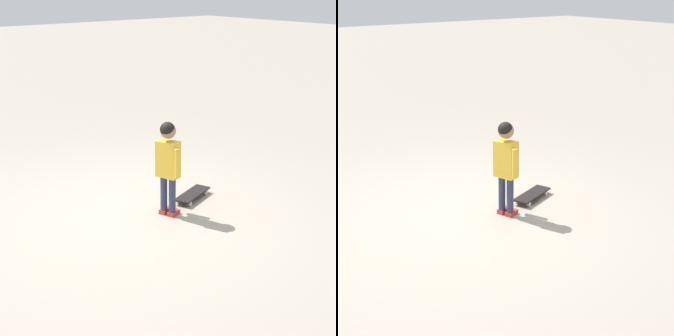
{
  "view_description": "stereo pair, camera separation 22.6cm",
  "coord_description": "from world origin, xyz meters",
  "views": [
    {
      "loc": [
        4.3,
        -2.89,
        2.43
      ],
      "look_at": [
        0.3,
        0.39,
        0.55
      ],
      "focal_mm": 54.99,
      "sensor_mm": 36.0,
      "label": 1
    },
    {
      "loc": [
        4.44,
        -2.71,
        2.43
      ],
      "look_at": [
        0.3,
        0.39,
        0.55
      ],
      "focal_mm": 54.99,
      "sensor_mm": 36.0,
      "label": 2
    }
  ],
  "objects": [
    {
      "name": "ground_plane",
      "position": [
        0.0,
        0.0,
        0.0
      ],
      "size": [
        50.0,
        50.0,
        0.0
      ],
      "primitive_type": "plane",
      "color": "#9E9384"
    },
    {
      "name": "skateboard",
      "position": [
        0.14,
        0.89,
        0.06
      ],
      "size": [
        0.37,
        0.59,
        0.07
      ],
      "color": "black",
      "rests_on": "ground"
    },
    {
      "name": "child_person",
      "position": [
        0.29,
        0.39,
        0.66
      ],
      "size": [
        0.4,
        0.23,
        1.06
      ],
      "color": "#2D3351",
      "rests_on": "ground"
    }
  ]
}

